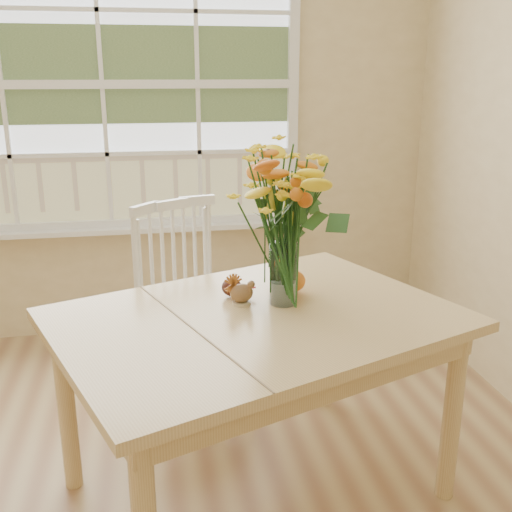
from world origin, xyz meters
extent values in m
cube|color=#D6BE89|center=(0.00, 2.25, 1.35)|extent=(4.00, 0.02, 2.70)
cube|color=silver|center=(0.00, 2.23, 1.55)|extent=(2.20, 0.00, 1.60)
cube|color=white|center=(0.00, 2.18, 0.69)|extent=(2.42, 0.12, 0.03)
cube|color=tan|center=(0.60, 0.54, 0.74)|extent=(1.69, 1.46, 0.04)
cube|color=tan|center=(0.60, 0.54, 0.67)|extent=(1.54, 1.31, 0.10)
cylinder|color=tan|center=(-0.13, 0.70, 0.36)|extent=(0.07, 0.07, 0.72)
cylinder|color=tan|center=(1.33, 0.37, 0.36)|extent=(0.07, 0.07, 0.72)
cylinder|color=tan|center=(1.03, 1.15, 0.36)|extent=(0.07, 0.07, 0.72)
cube|color=white|center=(0.43, 1.24, 0.48)|extent=(0.62, 0.62, 0.05)
cube|color=white|center=(0.34, 1.39, 0.74)|extent=(0.42, 0.27, 0.53)
cylinder|color=white|center=(0.36, 1.00, 0.23)|extent=(0.04, 0.04, 0.46)
cylinder|color=white|center=(0.19, 1.29, 0.23)|extent=(0.04, 0.04, 0.46)
cylinder|color=white|center=(0.67, 1.18, 0.23)|extent=(0.04, 0.04, 0.46)
cylinder|color=white|center=(0.50, 1.47, 0.23)|extent=(0.04, 0.04, 0.46)
cylinder|color=white|center=(0.72, 0.64, 0.88)|extent=(0.11, 0.11, 0.24)
ellipsoid|color=orange|center=(0.78, 0.74, 0.81)|extent=(0.11, 0.11, 0.09)
cylinder|color=#CCB78C|center=(0.56, 0.65, 0.77)|extent=(0.07, 0.07, 0.01)
ellipsoid|color=brown|center=(0.56, 0.65, 0.81)|extent=(0.10, 0.08, 0.07)
ellipsoid|color=#38160F|center=(0.54, 0.74, 0.80)|extent=(0.08, 0.08, 0.07)
camera|label=1|loc=(0.24, -1.47, 1.61)|focal=42.00mm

